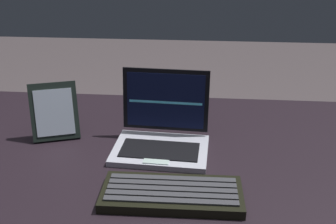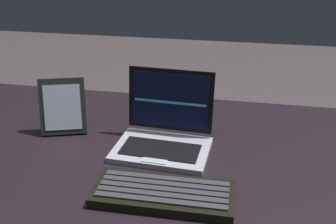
# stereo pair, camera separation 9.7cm
# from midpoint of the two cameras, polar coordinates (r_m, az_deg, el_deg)

# --- Properties ---
(desk) EXTENTS (1.58, 0.75, 0.72)m
(desk) POSITION_cam_midpoint_polar(r_m,az_deg,el_deg) (1.13, -3.16, -10.08)
(desk) COLOR black
(desk) RESTS_ON ground
(laptop_front) EXTENTS (0.26, 0.21, 0.20)m
(laptop_front) POSITION_cam_midpoint_polar(r_m,az_deg,el_deg) (1.06, -3.50, -3.28)
(laptop_front) COLOR #B5B6C5
(laptop_front) RESTS_ON desk
(external_keyboard) EXTENTS (0.31, 0.13, 0.03)m
(external_keyboard) POSITION_cam_midpoint_polar(r_m,az_deg,el_deg) (0.89, -2.64, -11.86)
(external_keyboard) COLOR black
(external_keyboard) RESTS_ON desk
(photo_frame) EXTENTS (0.14, 0.10, 0.16)m
(photo_frame) POSITION_cam_midpoint_polar(r_m,az_deg,el_deg) (1.16, -18.52, -0.03)
(photo_frame) COLOR black
(photo_frame) RESTS_ON desk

